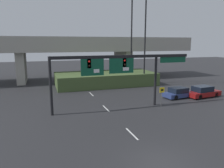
# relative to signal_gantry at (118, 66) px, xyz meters

# --- Properties ---
(ground_plane) EXTENTS (160.00, 160.00, 0.00)m
(ground_plane) POSITION_rel_signal_gantry_xyz_m (-1.21, -11.14, -4.76)
(ground_plane) COLOR #262628
(lane_markings) EXTENTS (0.14, 24.07, 0.01)m
(lane_markings) POSITION_rel_signal_gantry_xyz_m (-1.21, 4.11, -4.76)
(lane_markings) COLOR silver
(lane_markings) RESTS_ON ground
(signal_gantry) EXTENTS (15.69, 0.44, 5.89)m
(signal_gantry) POSITION_rel_signal_gantry_xyz_m (0.00, 0.00, 0.00)
(signal_gantry) COLOR black
(signal_gantry) RESTS_ON ground
(speed_limit_sign) EXTENTS (0.60, 0.11, 2.30)m
(speed_limit_sign) POSITION_rel_signal_gantry_xyz_m (4.99, -0.81, -3.26)
(speed_limit_sign) COLOR #4C4C4C
(speed_limit_sign) RESTS_ON ground
(highway_light_pole_near) EXTENTS (0.70, 0.36, 16.09)m
(highway_light_pole_near) POSITION_rel_signal_gantry_xyz_m (8.52, 10.76, 3.67)
(highway_light_pole_near) COLOR black
(highway_light_pole_near) RESTS_ON ground
(highway_light_pole_far) EXTENTS (0.70, 0.36, 16.82)m
(highway_light_pole_far) POSITION_rel_signal_gantry_xyz_m (7.06, 12.90, 4.03)
(highway_light_pole_far) COLOR black
(highway_light_pole_far) RESTS_ON ground
(overpass_bridge) EXTENTS (46.75, 9.01, 8.23)m
(overpass_bridge) POSITION_rel_signal_gantry_xyz_m (-1.21, 21.20, 1.24)
(overpass_bridge) COLOR #A39E93
(overpass_bridge) RESTS_ON ground
(grass_embankment) EXTENTS (16.81, 7.66, 2.10)m
(grass_embankment) POSITION_rel_signal_gantry_xyz_m (2.73, 13.84, -3.71)
(grass_embankment) COLOR #42562D
(grass_embankment) RESTS_ON ground
(parked_sedan_near_right) EXTENTS (4.42, 2.37, 1.37)m
(parked_sedan_near_right) POSITION_rel_signal_gantry_xyz_m (9.39, 2.16, -4.12)
(parked_sedan_near_right) COLOR navy
(parked_sedan_near_right) RESTS_ON ground
(parked_sedan_mid_right) EXTENTS (4.97, 2.47, 1.49)m
(parked_sedan_mid_right) POSITION_rel_signal_gantry_xyz_m (12.70, 1.46, -4.07)
(parked_sedan_mid_right) COLOR maroon
(parked_sedan_mid_right) RESTS_ON ground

